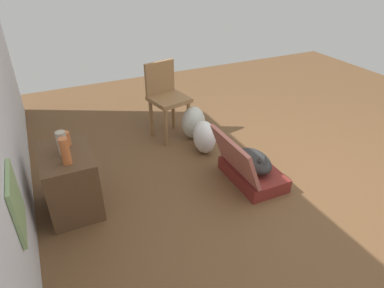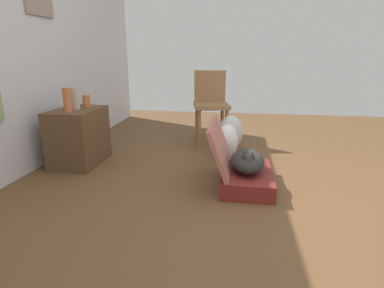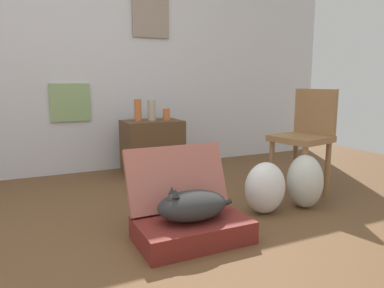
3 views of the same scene
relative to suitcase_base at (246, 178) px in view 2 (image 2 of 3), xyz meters
The scene contains 11 objects.
ground_plane 0.40m from the suitcase_base, 156.63° to the right, with size 7.68×7.68×0.00m, color brown.
suitcase_base is the anchor object (origin of this frame).
suitcase_lid 0.36m from the suitcase_base, 90.00° to the left, with size 0.68×0.42×0.04m, color #B26356.
cat 0.16m from the suitcase_base, behind, with size 0.52×0.28×0.21m.
plastic_bag_white 0.73m from the suitcase_base, 16.17° to the left, with size 0.32×0.24×0.38m, color white.
plastic_bag_clear 1.06m from the suitcase_base, ahead, with size 0.25×0.29×0.41m, color silver.
side_table 1.74m from the suitcase_base, 78.75° to the left, with size 0.60×0.42×0.56m, color brown.
vase_tall 1.80m from the suitcase_base, 83.68° to the left, with size 0.07×0.07×0.23m, color #CC6B38.
vase_short 1.81m from the suitcase_base, 73.60° to the left, with size 0.08×0.08×0.12m, color #CC6B38.
vase_round 1.83m from the suitcase_base, 78.74° to the left, with size 0.08×0.08×0.21m, color #B7AD99.
chair 1.40m from the suitcase_base, 18.69° to the left, with size 0.49×0.49×0.90m.
Camera 2 is at (-2.10, 0.26, 1.08)m, focal length 28.48 mm.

